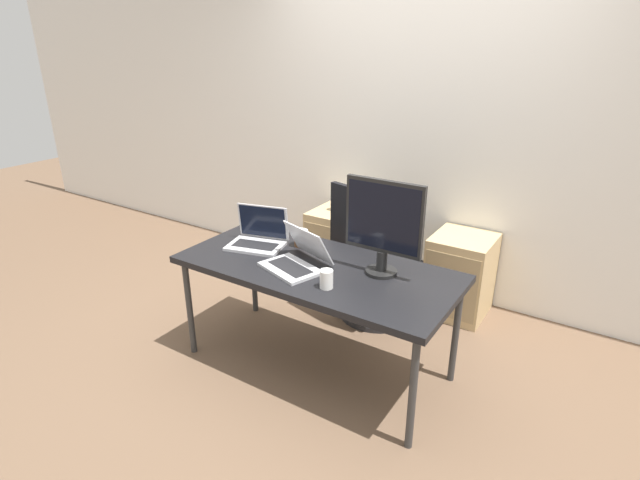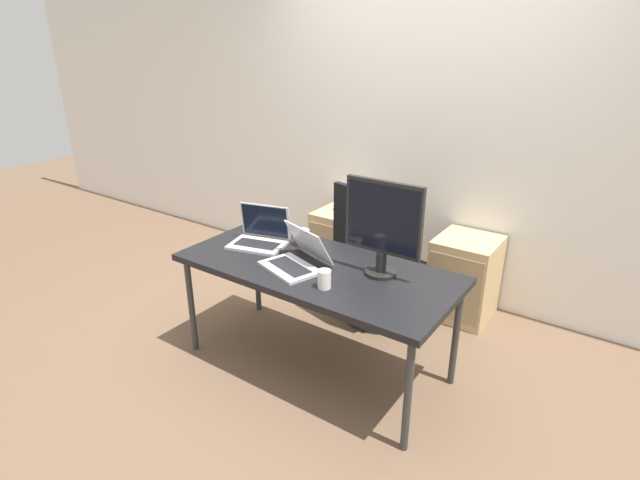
{
  "view_description": "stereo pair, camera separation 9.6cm",
  "coord_description": "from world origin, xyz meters",
  "px_view_note": "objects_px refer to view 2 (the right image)",
  "views": [
    {
      "loc": [
        1.46,
        -2.22,
        1.96
      ],
      "look_at": [
        0.0,
        0.04,
        0.85
      ],
      "focal_mm": 28.0,
      "sensor_mm": 36.0,
      "label": 1
    },
    {
      "loc": [
        1.54,
        -2.17,
        1.96
      ],
      "look_at": [
        0.0,
        0.04,
        0.85
      ],
      "focal_mm": 28.0,
      "sensor_mm": 36.0,
      "label": 2
    }
  ],
  "objects_px": {
    "office_chair": "(375,272)",
    "cabinet_left": "(344,245)",
    "coffee_cup_brown": "(302,238)",
    "water_bottle": "(345,198)",
    "laptop_left": "(260,237)",
    "cabinet_right": "(464,277)",
    "monitor": "(383,225)",
    "laptop_right": "(296,259)",
    "coffee_cup_white": "(324,279)"
  },
  "relations": [
    {
      "from": "office_chair",
      "to": "cabinet_left",
      "type": "bearing_deg",
      "value": 141.06
    },
    {
      "from": "office_chair",
      "to": "coffee_cup_brown",
      "type": "distance_m",
      "value": 0.69
    },
    {
      "from": "water_bottle",
      "to": "laptop_left",
      "type": "bearing_deg",
      "value": -87.99
    },
    {
      "from": "water_bottle",
      "to": "coffee_cup_brown",
      "type": "distance_m",
      "value": 0.99
    },
    {
      "from": "laptop_left",
      "to": "office_chair",
      "type": "bearing_deg",
      "value": 52.41
    },
    {
      "from": "water_bottle",
      "to": "coffee_cup_brown",
      "type": "height_order",
      "value": "water_bottle"
    },
    {
      "from": "office_chair",
      "to": "cabinet_right",
      "type": "relative_size",
      "value": 1.7
    },
    {
      "from": "cabinet_left",
      "to": "monitor",
      "type": "relative_size",
      "value": 1.12
    },
    {
      "from": "laptop_right",
      "to": "coffee_cup_white",
      "type": "distance_m",
      "value": 0.31
    },
    {
      "from": "water_bottle",
      "to": "coffee_cup_white",
      "type": "relative_size",
      "value": 2.32
    },
    {
      "from": "office_chair",
      "to": "coffee_cup_white",
      "type": "xyz_separation_m",
      "value": [
        0.18,
        -0.91,
        0.37
      ]
    },
    {
      "from": "cabinet_right",
      "to": "water_bottle",
      "type": "relative_size",
      "value": 2.57
    },
    {
      "from": "cabinet_right",
      "to": "coffee_cup_brown",
      "type": "relative_size",
      "value": 5.7
    },
    {
      "from": "cabinet_right",
      "to": "coffee_cup_white",
      "type": "bearing_deg",
      "value": -103.87
    },
    {
      "from": "coffee_cup_white",
      "to": "water_bottle",
      "type": "bearing_deg",
      "value": 118.12
    },
    {
      "from": "coffee_cup_brown",
      "to": "laptop_right",
      "type": "bearing_deg",
      "value": -59.84
    },
    {
      "from": "water_bottle",
      "to": "laptop_right",
      "type": "relative_size",
      "value": 0.56
    },
    {
      "from": "coffee_cup_white",
      "to": "cabinet_left",
      "type": "bearing_deg",
      "value": 118.15
    },
    {
      "from": "laptop_right",
      "to": "coffee_cup_brown",
      "type": "xyz_separation_m",
      "value": [
        -0.16,
        0.27,
        0.01
      ]
    },
    {
      "from": "office_chair",
      "to": "coffee_cup_brown",
      "type": "bearing_deg",
      "value": -117.33
    },
    {
      "from": "laptop_left",
      "to": "laptop_right",
      "type": "bearing_deg",
      "value": -18.44
    },
    {
      "from": "water_bottle",
      "to": "monitor",
      "type": "relative_size",
      "value": 0.44
    },
    {
      "from": "water_bottle",
      "to": "coffee_cup_white",
      "type": "bearing_deg",
      "value": -61.88
    },
    {
      "from": "coffee_cup_brown",
      "to": "cabinet_left",
      "type": "bearing_deg",
      "value": 106.23
    },
    {
      "from": "laptop_left",
      "to": "coffee_cup_white",
      "type": "relative_size",
      "value": 3.82
    },
    {
      "from": "monitor",
      "to": "coffee_cup_white",
      "type": "distance_m",
      "value": 0.44
    },
    {
      "from": "coffee_cup_white",
      "to": "cabinet_right",
      "type": "bearing_deg",
      "value": 76.13
    },
    {
      "from": "cabinet_left",
      "to": "laptop_right",
      "type": "xyz_separation_m",
      "value": [
        0.43,
        -1.22,
        0.44
      ]
    },
    {
      "from": "monitor",
      "to": "coffee_cup_white",
      "type": "xyz_separation_m",
      "value": [
        -0.17,
        -0.32,
        -0.24
      ]
    },
    {
      "from": "water_bottle",
      "to": "cabinet_left",
      "type": "bearing_deg",
      "value": -90.0
    },
    {
      "from": "cabinet_left",
      "to": "laptop_left",
      "type": "height_order",
      "value": "laptop_left"
    },
    {
      "from": "cabinet_left",
      "to": "laptop_left",
      "type": "distance_m",
      "value": 1.18
    },
    {
      "from": "cabinet_left",
      "to": "monitor",
      "type": "bearing_deg",
      "value": -49.15
    },
    {
      "from": "water_bottle",
      "to": "laptop_left",
      "type": "relative_size",
      "value": 0.61
    },
    {
      "from": "laptop_left",
      "to": "coffee_cup_brown",
      "type": "xyz_separation_m",
      "value": [
        0.24,
        0.14,
        0.0
      ]
    },
    {
      "from": "cabinet_right",
      "to": "water_bottle",
      "type": "xyz_separation_m",
      "value": [
        -1.05,
        0.0,
        0.42
      ]
    },
    {
      "from": "cabinet_left",
      "to": "monitor",
      "type": "distance_m",
      "value": 1.52
    },
    {
      "from": "office_chair",
      "to": "laptop_left",
      "type": "xyz_separation_m",
      "value": [
        -0.5,
        -0.65,
        0.37
      ]
    },
    {
      "from": "laptop_right",
      "to": "coffee_cup_brown",
      "type": "distance_m",
      "value": 0.32
    },
    {
      "from": "laptop_left",
      "to": "laptop_right",
      "type": "relative_size",
      "value": 0.92
    },
    {
      "from": "cabinet_left",
      "to": "monitor",
      "type": "height_order",
      "value": "monitor"
    },
    {
      "from": "water_bottle",
      "to": "coffee_cup_white",
      "type": "height_order",
      "value": "water_bottle"
    },
    {
      "from": "cabinet_left",
      "to": "laptop_right",
      "type": "bearing_deg",
      "value": -70.41
    },
    {
      "from": "coffee_cup_brown",
      "to": "laptop_left",
      "type": "bearing_deg",
      "value": -149.4
    },
    {
      "from": "office_chair",
      "to": "cabinet_right",
      "type": "height_order",
      "value": "office_chair"
    },
    {
      "from": "office_chair",
      "to": "laptop_right",
      "type": "relative_size",
      "value": 2.42
    },
    {
      "from": "coffee_cup_white",
      "to": "monitor",
      "type": "bearing_deg",
      "value": 62.3
    },
    {
      "from": "office_chair",
      "to": "monitor",
      "type": "bearing_deg",
      "value": -59.46
    },
    {
      "from": "water_bottle",
      "to": "cabinet_right",
      "type": "bearing_deg",
      "value": -0.12
    },
    {
      "from": "laptop_right",
      "to": "laptop_left",
      "type": "bearing_deg",
      "value": 161.56
    }
  ]
}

